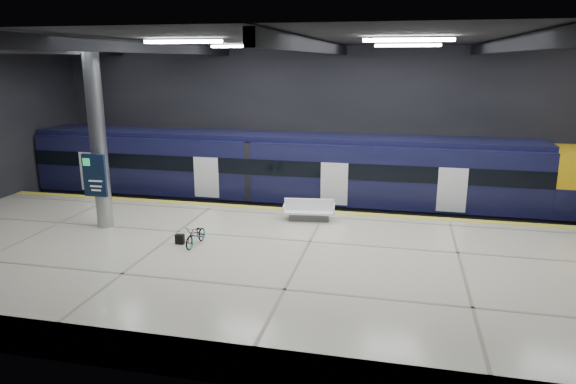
% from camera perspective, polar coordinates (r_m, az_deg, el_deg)
% --- Properties ---
extents(ground, '(30.00, 30.00, 0.00)m').
position_cam_1_polar(ground, '(19.52, 2.94, -7.56)').
color(ground, black).
rests_on(ground, ground).
extents(room_shell, '(30.10, 16.10, 8.05)m').
position_cam_1_polar(room_shell, '(18.17, 3.17, 9.40)').
color(room_shell, black).
rests_on(room_shell, ground).
extents(platform, '(30.00, 11.00, 1.10)m').
position_cam_1_polar(platform, '(17.04, 1.52, -8.94)').
color(platform, beige).
rests_on(platform, ground).
extents(safety_strip, '(30.00, 0.40, 0.01)m').
position_cam_1_polar(safety_strip, '(21.73, 4.20, -2.18)').
color(safety_strip, yellow).
rests_on(safety_strip, platform).
extents(rails, '(30.00, 1.52, 0.16)m').
position_cam_1_polar(rails, '(24.63, 5.10, -2.67)').
color(rails, gray).
rests_on(rails, ground).
extents(train, '(29.40, 2.84, 3.79)m').
position_cam_1_polar(train, '(24.27, 2.77, 1.94)').
color(train, black).
rests_on(train, ground).
extents(bench, '(2.11, 1.08, 0.90)m').
position_cam_1_polar(bench, '(20.47, 2.35, -2.30)').
color(bench, '#595B60').
rests_on(bench, platform).
extents(bicycle, '(0.59, 1.44, 0.74)m').
position_cam_1_polar(bicycle, '(18.00, -10.21, -4.73)').
color(bicycle, '#99999E').
rests_on(bicycle, platform).
extents(pannier_bag, '(0.30, 0.18, 0.35)m').
position_cam_1_polar(pannier_bag, '(18.30, -11.92, -5.14)').
color(pannier_bag, black).
rests_on(pannier_bag, platform).
extents(info_column, '(0.90, 0.78, 6.90)m').
position_cam_1_polar(info_column, '(20.29, -20.40, 5.47)').
color(info_column, '#9EA0A5').
rests_on(info_column, platform).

